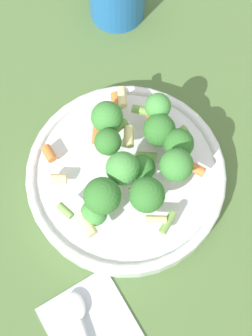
# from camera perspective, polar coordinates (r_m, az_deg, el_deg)

# --- Properties ---
(ground_plane) EXTENTS (3.00, 3.00, 0.00)m
(ground_plane) POSITION_cam_1_polar(r_m,az_deg,el_deg) (0.66, 0.00, -1.55)
(ground_plane) COLOR #4C6B38
(bowl) EXTENTS (0.27, 0.27, 0.04)m
(bowl) POSITION_cam_1_polar(r_m,az_deg,el_deg) (0.64, 0.00, -0.94)
(bowl) COLOR silver
(bowl) RESTS_ON ground_plane
(pasta_salad) EXTENTS (0.21, 0.20, 0.08)m
(pasta_salad) POSITION_cam_1_polar(r_m,az_deg,el_deg) (0.58, 1.20, 1.14)
(pasta_salad) COLOR #8CB766
(pasta_salad) RESTS_ON bowl
(spoon) EXTENTS (0.16, 0.03, 0.01)m
(spoon) POSITION_cam_1_polar(r_m,az_deg,el_deg) (0.61, -5.24, -19.17)
(spoon) COLOR silver
(spoon) RESTS_ON napkin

